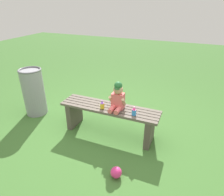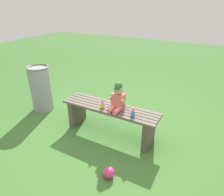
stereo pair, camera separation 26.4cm
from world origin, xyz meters
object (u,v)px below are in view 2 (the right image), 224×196
child_figure (118,98)px  toy_ball (109,172)px  park_bench (110,116)px  sippy_cup_right (133,112)px  sippy_cup_left (103,104)px  trash_bin (41,88)px

child_figure → toy_ball: child_figure is taller
toy_ball → park_bench: bearing=118.3°
sippy_cup_right → toy_ball: (0.01, -0.68, -0.45)m
park_bench → child_figure: (0.12, 0.00, 0.33)m
child_figure → sippy_cup_left: bearing=-157.4°
sippy_cup_left → toy_ball: size_ratio=0.93×
sippy_cup_left → child_figure: bearing=22.6°
sippy_cup_right → trash_bin: (-1.86, 0.14, -0.10)m
child_figure → toy_ball: 1.00m
park_bench → child_figure: 0.36m
sippy_cup_left → sippy_cup_right: bearing=0.0°
toy_ball → sippy_cup_left: bearing=125.5°
park_bench → sippy_cup_left: 0.24m
child_figure → trash_bin: bearing=178.1°
toy_ball → trash_bin: trash_bin is taller
park_bench → sippy_cup_right: 0.46m
park_bench → toy_ball: size_ratio=11.04×
park_bench → trash_bin: 1.47m
sippy_cup_right → toy_ball: bearing=-88.8°
child_figure → sippy_cup_right: 0.31m
park_bench → toy_ball: park_bench is taller
sippy_cup_right → trash_bin: 1.87m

